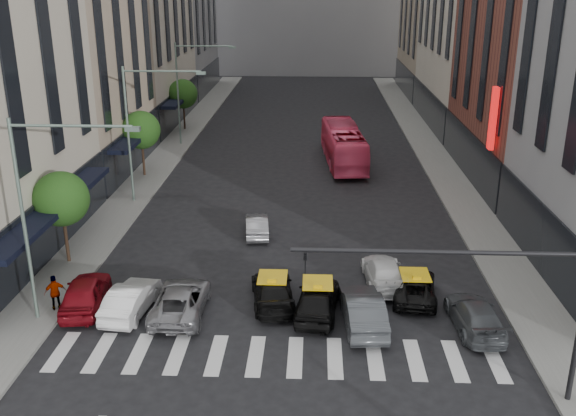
# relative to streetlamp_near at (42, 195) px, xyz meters

# --- Properties ---
(ground) EXTENTS (160.00, 160.00, 0.00)m
(ground) POSITION_rel_streetlamp_near_xyz_m (10.04, -4.00, -5.90)
(ground) COLOR black
(ground) RESTS_ON ground
(sidewalk_left) EXTENTS (3.00, 96.00, 0.15)m
(sidewalk_left) POSITION_rel_streetlamp_near_xyz_m (-1.46, 26.00, -5.83)
(sidewalk_left) COLOR slate
(sidewalk_left) RESTS_ON ground
(sidewalk_right) EXTENTS (3.00, 96.00, 0.15)m
(sidewalk_right) POSITION_rel_streetlamp_near_xyz_m (21.54, 26.00, -5.83)
(sidewalk_right) COLOR slate
(sidewalk_right) RESTS_ON ground
(building_left_b) EXTENTS (8.00, 16.00, 24.00)m
(building_left_b) POSITION_rel_streetlamp_near_xyz_m (-6.96, 24.00, 6.10)
(building_left_b) COLOR tan
(building_left_b) RESTS_ON ground
(building_right_b) EXTENTS (8.00, 18.00, 26.00)m
(building_right_b) POSITION_rel_streetlamp_near_xyz_m (27.04, 23.00, 7.10)
(building_right_b) COLOR brown
(building_right_b) RESTS_ON ground
(tree_near) EXTENTS (2.88, 2.88, 4.95)m
(tree_near) POSITION_rel_streetlamp_near_xyz_m (-1.76, 6.00, -2.25)
(tree_near) COLOR black
(tree_near) RESTS_ON sidewalk_left
(tree_mid) EXTENTS (2.88, 2.88, 4.95)m
(tree_mid) POSITION_rel_streetlamp_near_xyz_m (-1.76, 22.00, -2.25)
(tree_mid) COLOR black
(tree_mid) RESTS_ON sidewalk_left
(tree_far) EXTENTS (2.88, 2.88, 4.95)m
(tree_far) POSITION_rel_streetlamp_near_xyz_m (-1.76, 38.00, -2.25)
(tree_far) COLOR black
(tree_far) RESTS_ON sidewalk_left
(streetlamp_near) EXTENTS (5.38, 0.25, 9.00)m
(streetlamp_near) POSITION_rel_streetlamp_near_xyz_m (0.00, 0.00, 0.00)
(streetlamp_near) COLOR gray
(streetlamp_near) RESTS_ON sidewalk_left
(streetlamp_mid) EXTENTS (5.38, 0.25, 9.00)m
(streetlamp_mid) POSITION_rel_streetlamp_near_xyz_m (0.00, 16.00, 0.00)
(streetlamp_mid) COLOR gray
(streetlamp_mid) RESTS_ON sidewalk_left
(streetlamp_far) EXTENTS (5.38, 0.25, 9.00)m
(streetlamp_far) POSITION_rel_streetlamp_near_xyz_m (0.00, 32.00, 0.00)
(streetlamp_far) COLOR gray
(streetlamp_far) RESTS_ON sidewalk_left
(traffic_signal) EXTENTS (10.10, 0.20, 6.00)m
(traffic_signal) POSITION_rel_streetlamp_near_xyz_m (17.74, -5.00, -1.43)
(traffic_signal) COLOR black
(traffic_signal) RESTS_ON ground
(liberty_sign) EXTENTS (0.30, 0.70, 4.00)m
(liberty_sign) POSITION_rel_streetlamp_near_xyz_m (22.64, 16.00, 0.10)
(liberty_sign) COLOR red
(liberty_sign) RESTS_ON ground
(car_red) EXTENTS (2.39, 4.70, 1.53)m
(car_red) POSITION_rel_streetlamp_near_xyz_m (0.84, 1.23, -5.14)
(car_red) COLOR maroon
(car_red) RESTS_ON ground
(car_white_front) EXTENTS (1.93, 4.39, 1.40)m
(car_white_front) POSITION_rel_streetlamp_near_xyz_m (3.08, 0.81, -5.20)
(car_white_front) COLOR white
(car_white_front) RESTS_ON ground
(car_silver) EXTENTS (2.34, 4.95, 1.37)m
(car_silver) POSITION_rel_streetlamp_near_xyz_m (5.34, 0.85, -5.22)
(car_silver) COLOR gray
(car_silver) RESTS_ON ground
(taxi_left) EXTENTS (2.48, 4.81, 1.34)m
(taxi_left) POSITION_rel_streetlamp_near_xyz_m (9.44, 2.00, -5.24)
(taxi_left) COLOR black
(taxi_left) RESTS_ON ground
(taxi_center) EXTENTS (2.31, 4.68, 1.54)m
(taxi_center) POSITION_rel_streetlamp_near_xyz_m (11.54, 1.10, -5.14)
(taxi_center) COLOR black
(taxi_center) RESTS_ON ground
(car_grey_mid) EXTENTS (2.01, 4.81, 1.55)m
(car_grey_mid) POSITION_rel_streetlamp_near_xyz_m (13.51, 0.14, -5.13)
(car_grey_mid) COLOR #3C4043
(car_grey_mid) RESTS_ON ground
(taxi_right) EXTENTS (2.48, 4.49, 1.19)m
(taxi_right) POSITION_rel_streetlamp_near_xyz_m (16.15, 2.85, -5.31)
(taxi_right) COLOR black
(taxi_right) RESTS_ON ground
(car_grey_curb) EXTENTS (2.12, 4.66, 1.32)m
(car_grey_curb) POSITION_rel_streetlamp_near_xyz_m (18.35, 0.03, -5.24)
(car_grey_curb) COLOR #464A4E
(car_grey_curb) RESTS_ON ground
(car_row2_left) EXTENTS (1.71, 3.84, 1.23)m
(car_row2_left) POSITION_rel_streetlamp_near_xyz_m (7.95, 10.50, -5.29)
(car_row2_left) COLOR #99999E
(car_row2_left) RESTS_ON ground
(car_row2_right) EXTENTS (2.10, 4.65, 1.32)m
(car_row2_right) POSITION_rel_streetlamp_near_xyz_m (14.82, 4.26, -5.24)
(car_row2_right) COLOR white
(car_row2_right) RESTS_ON ground
(bus) EXTENTS (3.53, 11.43, 3.14)m
(bus) POSITION_rel_streetlamp_near_xyz_m (13.66, 26.32, -4.34)
(bus) COLOR #F74873
(bus) RESTS_ON ground
(pedestrian_far) EXTENTS (1.06, 0.82, 1.67)m
(pedestrian_far) POSITION_rel_streetlamp_near_xyz_m (-0.36, 0.75, -4.92)
(pedestrian_far) COLOR gray
(pedestrian_far) RESTS_ON sidewalk_left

